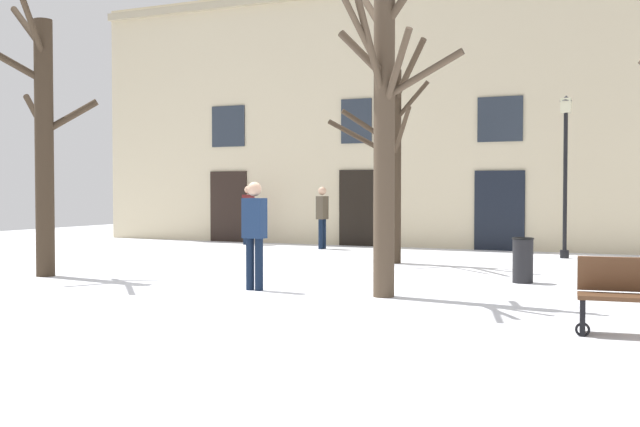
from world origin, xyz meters
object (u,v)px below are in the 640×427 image
object	(u,v)px
tree_foreground	(384,120)
tree_left_of_center	(393,154)
person_crossing_plaza	(254,229)
litter_bin	(523,260)
tree_near_facade	(43,136)
person_by_shop_door	(248,212)
streetlamp	(565,159)
person_strolling	(322,214)

from	to	relation	value
tree_foreground	tree_left_of_center	world-z (taller)	tree_foreground
person_crossing_plaza	litter_bin	bearing A→B (deg)	-139.17
tree_near_facade	person_by_shop_door	size ratio (longest dim) A/B	3.04
litter_bin	person_crossing_plaza	bearing A→B (deg)	-143.42
tree_foreground	person_by_shop_door	distance (m)	12.03
streetlamp	person_crossing_plaza	xyz separation A→B (m)	(-4.01, -8.45, -1.42)
tree_foreground	tree_left_of_center	size ratio (longest dim) A/B	1.03
tree_near_facade	person_strolling	bearing A→B (deg)	75.97
tree_left_of_center	person_by_shop_door	xyz separation A→B (m)	(-6.01, 3.82, -1.50)
person_crossing_plaza	person_strolling	distance (m)	9.02
tree_left_of_center	person_strolling	world-z (taller)	tree_left_of_center
tree_foreground	person_strolling	size ratio (longest dim) A/B	2.90
tree_foreground	person_crossing_plaza	distance (m)	2.87
tree_foreground	person_crossing_plaza	size ratio (longest dim) A/B	2.82
tree_near_facade	tree_left_of_center	world-z (taller)	tree_near_facade
tree_foreground	tree_left_of_center	bearing A→B (deg)	107.73
tree_left_of_center	tree_near_facade	bearing A→B (deg)	-135.42
tree_foreground	tree_near_facade	distance (m)	7.05
person_strolling	person_by_shop_door	bearing A→B (deg)	79.97
streetlamp	person_crossing_plaza	bearing A→B (deg)	-115.37
tree_left_of_center	person_strolling	bearing A→B (deg)	135.18
tree_left_of_center	person_crossing_plaza	size ratio (longest dim) A/B	2.74
tree_left_of_center	tree_foreground	bearing A→B (deg)	-72.27
person_strolling	tree_foreground	bearing A→B (deg)	-147.74
tree_left_of_center	streetlamp	distance (m)	4.59
tree_foreground	streetlamp	world-z (taller)	tree_foreground
person_by_shop_door	streetlamp	bearing A→B (deg)	-32.20
person_crossing_plaza	tree_foreground	bearing A→B (deg)	-172.42
tree_near_facade	person_strolling	distance (m)	8.94
streetlamp	litter_bin	bearing A→B (deg)	-90.70
streetlamp	tree_near_facade	bearing A→B (deg)	-136.50
tree_near_facade	person_crossing_plaza	distance (m)	5.08
tree_left_of_center	streetlamp	bearing A→B (deg)	41.74
tree_foreground	tree_near_facade	bearing A→B (deg)	-179.80
person_crossing_plaza	person_by_shop_door	distance (m)	10.69
streetlamp	person_strolling	size ratio (longest dim) A/B	2.26
person_by_shop_door	person_strolling	bearing A→B (deg)	-39.76
streetlamp	person_by_shop_door	size ratio (longest dim) A/B	2.22
tree_left_of_center	streetlamp	xyz separation A→B (m)	(3.43, 3.06, -0.07)
tree_near_facade	litter_bin	bearing A→B (deg)	17.89
litter_bin	person_by_shop_door	xyz separation A→B (m)	(-9.37, 6.29, 0.60)
tree_near_facade	litter_bin	size ratio (longest dim) A/B	6.66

